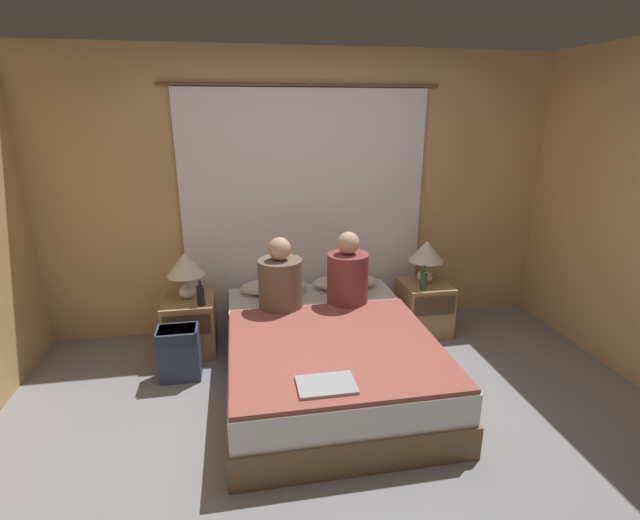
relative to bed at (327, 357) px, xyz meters
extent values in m
plane|color=gray|center=(0.00, -0.70, -0.22)|extent=(16.00, 16.00, 0.00)
cube|color=tan|center=(0.00, 1.10, 1.03)|extent=(4.73, 0.06, 2.50)
cube|color=white|center=(0.00, 1.04, 0.87)|extent=(2.18, 0.02, 2.17)
cylinder|color=brown|center=(0.00, 1.04, 1.97)|extent=(2.38, 0.02, 0.02)
cube|color=brown|center=(0.00, 0.00, -0.11)|extent=(1.48, 1.97, 0.23)
cube|color=white|center=(0.00, 0.00, 0.12)|extent=(1.44, 1.93, 0.22)
cube|color=#A87F51|center=(-1.06, 0.69, 0.02)|extent=(0.42, 0.45, 0.48)
cube|color=#4C3823|center=(-1.06, 0.46, 0.14)|extent=(0.37, 0.02, 0.17)
cube|color=#A87F51|center=(1.06, 0.69, 0.02)|extent=(0.42, 0.45, 0.48)
cube|color=#4C3823|center=(1.06, 0.46, 0.14)|extent=(0.37, 0.02, 0.17)
ellipsoid|color=silver|center=(-1.06, 0.72, 0.32)|extent=(0.14, 0.14, 0.11)
cylinder|color=#B2A893|center=(-1.06, 0.72, 0.42)|extent=(0.02, 0.02, 0.09)
cone|color=silver|center=(-1.06, 0.72, 0.56)|extent=(0.31, 0.31, 0.19)
ellipsoid|color=silver|center=(1.06, 0.72, 0.32)|extent=(0.14, 0.14, 0.11)
cylinder|color=#B2A893|center=(1.06, 0.72, 0.42)|extent=(0.02, 0.02, 0.09)
cone|color=silver|center=(1.06, 0.72, 0.56)|extent=(0.31, 0.31, 0.19)
ellipsoid|color=silver|center=(-0.33, 0.80, 0.28)|extent=(0.59, 0.29, 0.12)
ellipsoid|color=silver|center=(0.33, 0.80, 0.28)|extent=(0.59, 0.29, 0.12)
cube|color=#994C42|center=(0.00, -0.27, 0.24)|extent=(1.42, 1.37, 0.03)
cylinder|color=brown|center=(-0.30, 0.44, 0.43)|extent=(0.36, 0.36, 0.42)
sphere|color=tan|center=(-0.30, 0.44, 0.74)|extent=(0.18, 0.18, 0.18)
cylinder|color=brown|center=(0.26, 0.44, 0.44)|extent=(0.34, 0.34, 0.44)
sphere|color=tan|center=(0.26, 0.44, 0.75)|extent=(0.18, 0.18, 0.18)
cylinder|color=black|center=(-0.94, 0.55, 0.34)|extent=(0.06, 0.06, 0.16)
cylinder|color=black|center=(-0.94, 0.55, 0.45)|extent=(0.02, 0.02, 0.06)
cylinder|color=#2D4C28|center=(0.97, 0.55, 0.35)|extent=(0.06, 0.06, 0.17)
cylinder|color=#2D4C28|center=(0.97, 0.55, 0.46)|extent=(0.02, 0.02, 0.06)
cube|color=#9EA0A5|center=(-0.16, -0.76, 0.26)|extent=(0.34, 0.23, 0.02)
cube|color=#333D56|center=(-1.11, 0.27, -0.01)|extent=(0.31, 0.21, 0.42)
cube|color=#283045|center=(-1.11, 0.25, 0.16)|extent=(0.27, 0.22, 0.08)
camera|label=1|loc=(-0.60, -3.04, 1.78)|focal=26.00mm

